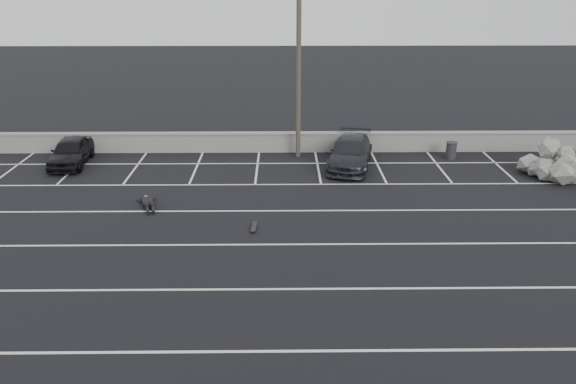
{
  "coord_description": "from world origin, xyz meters",
  "views": [
    {
      "loc": [
        -0.77,
        -14.79,
        9.01
      ],
      "look_at": [
        -0.54,
        5.54,
        1.0
      ],
      "focal_mm": 35.0,
      "sensor_mm": 36.0,
      "label": 1
    }
  ],
  "objects_px": {
    "car_right": "(350,153)",
    "skateboard": "(254,227)",
    "person": "(147,199)",
    "trash_bin": "(451,150)",
    "car_left": "(71,151)",
    "utility_pole": "(299,66)"
  },
  "relations": [
    {
      "from": "utility_pole",
      "to": "person",
      "type": "xyz_separation_m",
      "value": [
        -6.43,
        -6.47,
        -4.45
      ]
    },
    {
      "from": "utility_pole",
      "to": "skateboard",
      "type": "height_order",
      "value": "utility_pole"
    },
    {
      "from": "car_right",
      "to": "person",
      "type": "height_order",
      "value": "car_right"
    },
    {
      "from": "trash_bin",
      "to": "person",
      "type": "bearing_deg",
      "value": -157.36
    },
    {
      "from": "utility_pole",
      "to": "trash_bin",
      "type": "height_order",
      "value": "utility_pole"
    },
    {
      "from": "person",
      "to": "skateboard",
      "type": "distance_m",
      "value": 5.14
    },
    {
      "from": "trash_bin",
      "to": "skateboard",
      "type": "relative_size",
      "value": 1.21
    },
    {
      "from": "car_right",
      "to": "trash_bin",
      "type": "distance_m",
      "value": 5.46
    },
    {
      "from": "utility_pole",
      "to": "skateboard",
      "type": "distance_m",
      "value": 10.21
    },
    {
      "from": "car_left",
      "to": "skateboard",
      "type": "bearing_deg",
      "value": -43.46
    },
    {
      "from": "car_left",
      "to": "utility_pole",
      "type": "xyz_separation_m",
      "value": [
        11.34,
        1.2,
        3.99
      ]
    },
    {
      "from": "trash_bin",
      "to": "person",
      "type": "relative_size",
      "value": 0.37
    },
    {
      "from": "car_right",
      "to": "person",
      "type": "bearing_deg",
      "value": -139.21
    },
    {
      "from": "car_right",
      "to": "trash_bin",
      "type": "height_order",
      "value": "car_right"
    },
    {
      "from": "car_left",
      "to": "trash_bin",
      "type": "relative_size",
      "value": 4.53
    },
    {
      "from": "person",
      "to": "trash_bin",
      "type": "bearing_deg",
      "value": 2.97
    },
    {
      "from": "utility_pole",
      "to": "skateboard",
      "type": "xyz_separation_m",
      "value": [
        -1.91,
        -8.91,
        -4.6
      ]
    },
    {
      "from": "car_right",
      "to": "skateboard",
      "type": "bearing_deg",
      "value": -108.88
    },
    {
      "from": "car_right",
      "to": "utility_pole",
      "type": "relative_size",
      "value": 0.52
    },
    {
      "from": "person",
      "to": "car_left",
      "type": "bearing_deg",
      "value": 113.36
    },
    {
      "from": "person",
      "to": "car_right",
      "type": "bearing_deg",
      "value": 8.59
    },
    {
      "from": "car_right",
      "to": "car_left",
      "type": "bearing_deg",
      "value": -169.32
    }
  ]
}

